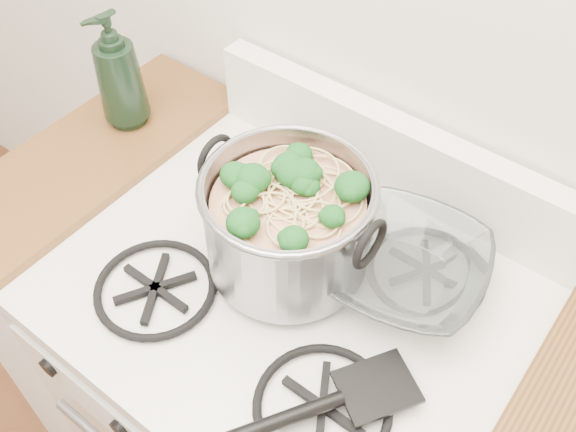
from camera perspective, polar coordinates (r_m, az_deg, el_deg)
The scene contains 6 objects.
gas_range at distance 1.49m, azimuth 0.16°, elevation -16.60°, with size 0.76×0.66×0.92m.
counter_left at distance 1.67m, azimuth -13.72°, elevation -6.05°, with size 0.25×0.65×0.92m.
stock_pot at distance 1.02m, azimuth -0.00°, elevation -0.65°, with size 0.31×0.28×0.19m.
spatula at distance 0.96m, azimuth 7.95°, elevation -14.62°, with size 0.29×0.31×0.02m, color black, non-canonical shape.
glass_bowl at distance 1.07m, azimuth 9.96°, elevation -4.97°, with size 0.11×0.11×0.03m, color white.
bottle at distance 1.31m, azimuth -14.89°, elevation 12.40°, with size 0.09×0.10×0.25m, color black.
Camera 1 is at (0.38, 0.76, 1.79)m, focal length 40.00 mm.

